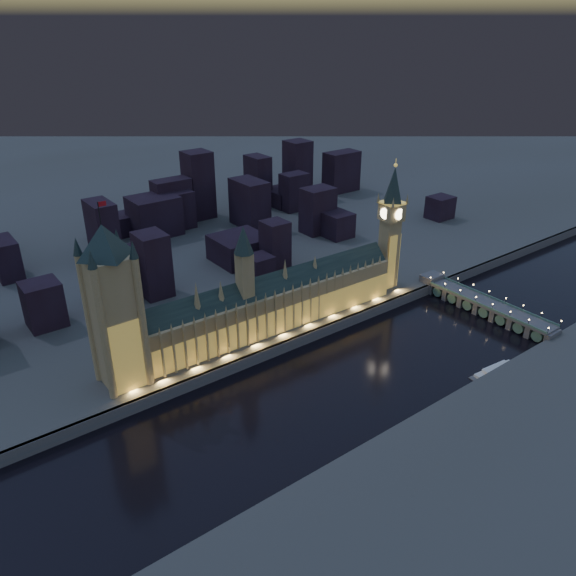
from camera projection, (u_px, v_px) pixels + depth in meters
ground_plane at (335, 376)px, 348.65m from camera, size 2000.00×2000.00×0.00m
north_bank at (67, 187)px, 720.50m from camera, size 2000.00×960.00×8.00m
embankment_wall at (295, 343)px, 376.35m from camera, size 2000.00×2.50×8.00m
palace_of_westminster at (270, 304)px, 378.71m from camera, size 202.00×24.03×78.00m
victoria_tower at (113, 299)px, 306.53m from camera, size 31.68×31.68×109.30m
elizabeth_tower at (391, 218)px, 423.47m from camera, size 18.00×18.00×101.17m
westminster_bridge at (482, 305)px, 421.01m from camera, size 17.00×113.00×15.90m
river_boat at (496, 370)px, 351.30m from camera, size 39.31×12.96×4.50m
city_backdrop at (188, 217)px, 529.72m from camera, size 480.10×215.63×84.70m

